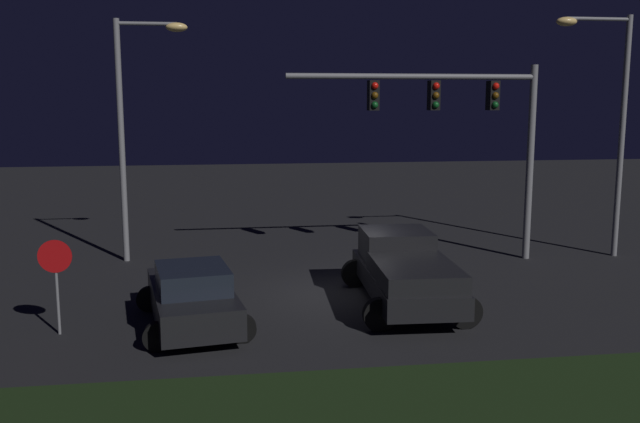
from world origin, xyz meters
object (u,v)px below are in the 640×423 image
object	(u,v)px
car_sedan	(192,296)
stop_sign	(56,269)
pickup_truck	(404,267)
street_lamp_left	(135,111)
traffic_signal_gantry	(462,114)
street_lamp_right	(609,107)

from	to	relation	value
car_sedan	stop_sign	size ratio (longest dim) A/B	2.07
pickup_truck	stop_sign	size ratio (longest dim) A/B	2.46
street_lamp_left	stop_sign	xyz separation A→B (m)	(-1.04, -7.42, -3.43)
traffic_signal_gantry	stop_sign	size ratio (longest dim) A/B	3.73
street_lamp_left	stop_sign	world-z (taller)	street_lamp_left
traffic_signal_gantry	stop_sign	distance (m)	13.42
car_sedan	street_lamp_left	distance (m)	8.67
traffic_signal_gantry	street_lamp_left	world-z (taller)	street_lamp_left
pickup_truck	car_sedan	distance (m)	5.59
street_lamp_left	stop_sign	size ratio (longest dim) A/B	3.56
traffic_signal_gantry	street_lamp_left	distance (m)	10.69
pickup_truck	traffic_signal_gantry	size ratio (longest dim) A/B	0.66
car_sedan	stop_sign	distance (m)	3.15
pickup_truck	traffic_signal_gantry	xyz separation A→B (m)	(3.10, 4.60, 3.90)
street_lamp_left	street_lamp_right	distance (m)	15.79
street_lamp_left	pickup_truck	bearing A→B (deg)	-39.59
pickup_truck	traffic_signal_gantry	distance (m)	6.78
traffic_signal_gantry	street_lamp_right	xyz separation A→B (m)	(5.13, -0.04, 0.23)
car_sedan	stop_sign	xyz separation A→B (m)	(-3.04, -0.14, 0.82)
traffic_signal_gantry	street_lamp_right	distance (m)	5.13
car_sedan	pickup_truck	bearing A→B (deg)	-87.46
car_sedan	street_lamp_right	distance (m)	15.46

